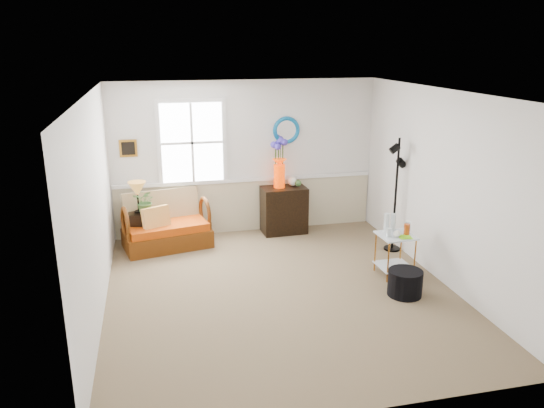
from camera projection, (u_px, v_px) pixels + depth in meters
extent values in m
cube|color=brown|center=(280.00, 291.00, 7.05)|extent=(4.50, 5.00, 0.01)
cube|color=white|center=(281.00, 93.00, 6.30)|extent=(4.50, 5.00, 0.01)
cube|color=silver|center=(246.00, 158.00, 9.01)|extent=(4.50, 0.01, 2.60)
cube|color=silver|center=(353.00, 281.00, 4.34)|extent=(4.50, 0.01, 2.60)
cube|color=silver|center=(94.00, 210.00, 6.20)|extent=(0.01, 5.00, 2.60)
cube|color=silver|center=(442.00, 187.00, 7.16)|extent=(0.01, 5.00, 2.60)
cube|color=#B8AC8C|center=(247.00, 206.00, 9.24)|extent=(4.46, 0.02, 0.90)
cube|color=white|center=(247.00, 180.00, 9.09)|extent=(4.46, 0.04, 0.06)
cube|color=#B37521|center=(128.00, 148.00, 8.51)|extent=(0.28, 0.03, 0.28)
torus|color=#127ABC|center=(286.00, 130.00, 9.01)|extent=(0.47, 0.07, 0.47)
imported|color=#3D642F|center=(146.00, 204.00, 8.32)|extent=(0.49, 0.51, 0.31)
cylinder|color=black|center=(405.00, 283.00, 6.91)|extent=(0.50, 0.50, 0.34)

